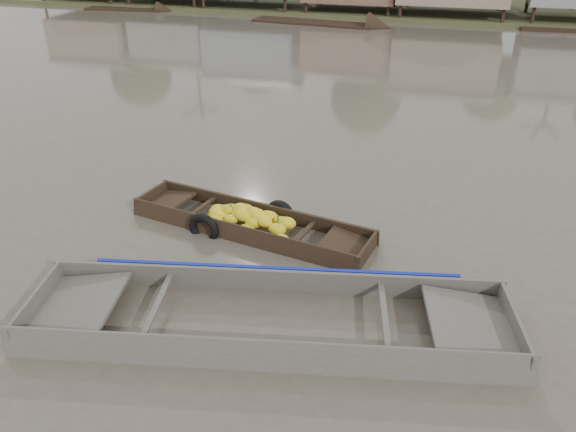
# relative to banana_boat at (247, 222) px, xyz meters

# --- Properties ---
(ground) EXTENTS (120.00, 120.00, 0.00)m
(ground) POSITION_rel_banana_boat_xyz_m (0.99, -1.01, -0.15)
(ground) COLOR #524B3F
(ground) RESTS_ON ground
(banana_boat) EXTENTS (5.59, 2.30, 0.77)m
(banana_boat) POSITION_rel_banana_boat_xyz_m (0.00, 0.00, 0.00)
(banana_boat) COLOR black
(banana_boat) RESTS_ON ground
(viewer_boat) EXTENTS (8.32, 3.65, 0.65)m
(viewer_boat) POSITION_rel_banana_boat_xyz_m (1.48, -2.97, -0.08)
(viewer_boat) COLOR #47433C
(viewer_boat) RESTS_ON ground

